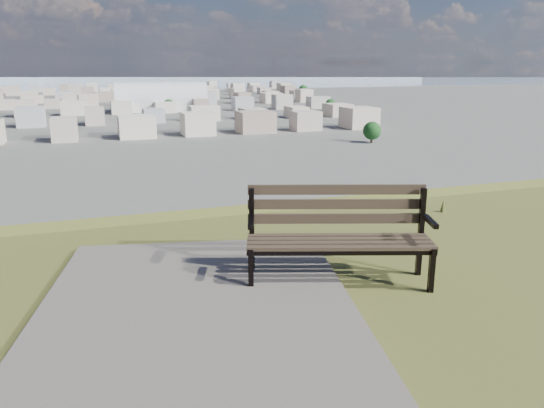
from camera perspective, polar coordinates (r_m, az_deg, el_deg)
name	(u,v)px	position (r m, az deg, el deg)	size (l,w,h in m)	color
park_bench	(338,230)	(5.19, 7.15, -2.75)	(1.85, 1.09, 0.92)	#3B3022
gravel_patch	(197,322)	(4.49, -8.05, -12.48)	(2.70, 3.86, 0.08)	#5E5851
grass_tufts	(431,386)	(3.68, 16.71, -18.20)	(12.49, 7.38, 0.28)	brown
arena	(162,102)	(316.66, -11.79, 10.69)	(52.73, 26.35, 21.48)	silver
city_blocks	(92,97)	(398.12, -18.82, 10.81)	(395.00, 361.00, 7.00)	beige
city_trees	(43,104)	(323.64, -23.43, 9.83)	(406.52, 387.20, 9.98)	#302318
bay_water	(88,80)	(903.38, -19.16, 12.47)	(2400.00, 700.00, 0.12)	#93A6BB
far_hills	(59,63)	(1407.12, -21.90, 13.88)	(2050.00, 340.00, 60.00)	#8E9DB0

